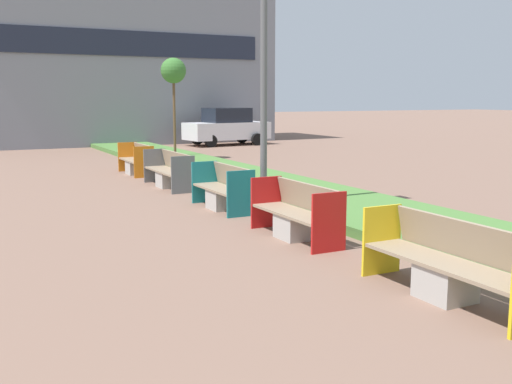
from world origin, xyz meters
The scene contains 10 objects.
planter_grass_strip centered at (3.20, 12.00, 0.09)m, with size 2.80×120.00×0.18m.
building_backdrop centered at (4.00, 34.72, 4.51)m, with size 15.84×6.04×9.01m.
bench_yellow_frame centered at (0.94, 7.57, 0.38)m, with size 0.65×2.42×0.94m.
bench_red_frame centered at (0.94, 11.06, 0.37)m, with size 0.65×2.09×0.94m.
bench_teal_frame centered at (0.94, 14.11, 0.36)m, with size 0.65×1.95×0.94m.
bench_grey_frame centered at (0.94, 17.65, 0.38)m, with size 0.65×2.37×0.94m.
bench_orange_frame centered at (0.93, 20.75, 0.36)m, with size 0.65×1.88×0.94m.
street_lamp_post centered at (1.55, 13.42, 3.95)m, with size 0.24×0.44×7.14m.
sapling_tree_far centered at (3.47, 24.36, 3.31)m, with size 0.96×0.96×3.85m.
parked_car_distant centered at (8.23, 30.04, 0.91)m, with size 4.35×2.15×1.86m.
Camera 1 is at (-4.21, 2.52, 2.38)m, focal length 42.00 mm.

